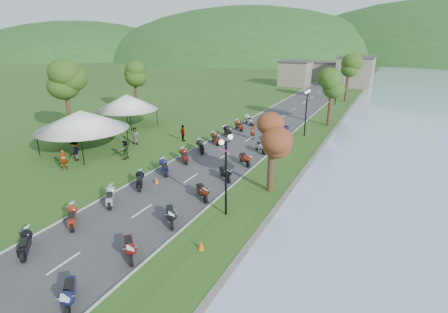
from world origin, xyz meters
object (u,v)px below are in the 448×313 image
at_px(pedestrian_a, 65,170).
at_px(pedestrian_c, 77,161).
at_px(pedestrian_b, 136,144).
at_px(vendor_tent_main, 83,131).

height_order(pedestrian_a, pedestrian_c, pedestrian_c).
height_order(pedestrian_a, pedestrian_b, pedestrian_a).
bearing_deg(pedestrian_a, vendor_tent_main, 52.07).
distance_m(pedestrian_a, pedestrian_c, 2.20).
relative_size(pedestrian_a, pedestrian_c, 0.99).
bearing_deg(pedestrian_b, vendor_tent_main, 58.82).
bearing_deg(pedestrian_c, pedestrian_a, -4.02).
xyz_separation_m(pedestrian_a, pedestrian_b, (0.50, 8.37, 0.00)).
xyz_separation_m(vendor_tent_main, pedestrian_b, (2.77, 4.00, -2.00)).
bearing_deg(pedestrian_a, pedestrian_c, 49.06).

